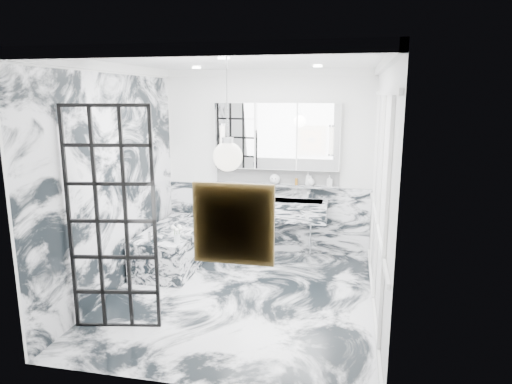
% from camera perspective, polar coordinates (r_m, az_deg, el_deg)
% --- Properties ---
extents(floor, '(3.60, 3.60, 0.00)m').
position_cam_1_polar(floor, '(5.75, -1.96, -12.92)').
color(floor, white).
rests_on(floor, ground).
extents(ceiling, '(3.60, 3.60, 0.00)m').
position_cam_1_polar(ceiling, '(5.23, -2.19, 16.12)').
color(ceiling, white).
rests_on(ceiling, wall_back).
extents(wall_back, '(3.60, 0.00, 3.60)m').
position_cam_1_polar(wall_back, '(7.05, 1.44, 3.66)').
color(wall_back, white).
rests_on(wall_back, floor).
extents(wall_front, '(3.60, 0.00, 3.60)m').
position_cam_1_polar(wall_front, '(3.64, -8.89, -4.47)').
color(wall_front, white).
rests_on(wall_front, floor).
extents(wall_left, '(0.00, 3.60, 3.60)m').
position_cam_1_polar(wall_left, '(5.90, -17.33, 1.47)').
color(wall_left, white).
rests_on(wall_left, floor).
extents(wall_right, '(0.00, 3.60, 3.60)m').
position_cam_1_polar(wall_right, '(5.18, 15.39, 0.16)').
color(wall_right, white).
rests_on(wall_right, floor).
extents(marble_clad_back, '(3.18, 0.05, 1.05)m').
position_cam_1_polar(marble_clad_back, '(7.21, 1.37, -3.27)').
color(marble_clad_back, white).
rests_on(marble_clad_back, floor).
extents(marble_clad_left, '(0.02, 3.56, 2.68)m').
position_cam_1_polar(marble_clad_left, '(5.91, -17.17, 0.89)').
color(marble_clad_left, white).
rests_on(marble_clad_left, floor).
extents(panel_molding, '(0.03, 3.40, 2.30)m').
position_cam_1_polar(panel_molding, '(5.20, 15.11, -0.91)').
color(panel_molding, white).
rests_on(panel_molding, floor).
extents(soap_bottle_a, '(0.10, 0.10, 0.21)m').
position_cam_1_polar(soap_bottle_a, '(6.91, 6.51, 1.67)').
color(soap_bottle_a, '#8C5919').
rests_on(soap_bottle_a, ledge).
extents(soap_bottle_b, '(0.09, 0.09, 0.17)m').
position_cam_1_polar(soap_bottle_b, '(6.89, 9.16, 1.41)').
color(soap_bottle_b, '#4C4C51').
rests_on(soap_bottle_b, ledge).
extents(soap_bottle_c, '(0.13, 0.13, 0.15)m').
position_cam_1_polar(soap_bottle_c, '(6.91, 6.86, 1.45)').
color(soap_bottle_c, silver).
rests_on(soap_bottle_c, ledge).
extents(face_pot, '(0.16, 0.16, 0.16)m').
position_cam_1_polar(face_pot, '(6.98, 2.35, 1.61)').
color(face_pot, white).
rests_on(face_pot, ledge).
extents(amber_bottle, '(0.04, 0.04, 0.10)m').
position_cam_1_polar(amber_bottle, '(6.94, 5.06, 1.30)').
color(amber_bottle, '#8C5919').
rests_on(amber_bottle, ledge).
extents(flower_vase, '(0.08, 0.08, 0.12)m').
position_cam_1_polar(flower_vase, '(6.00, -9.83, -5.78)').
color(flower_vase, silver).
rests_on(flower_vase, bathtub).
extents(crittall_door, '(0.87, 0.20, 2.33)m').
position_cam_1_polar(crittall_door, '(4.89, -17.59, -3.49)').
color(crittall_door, black).
rests_on(crittall_door, floor).
extents(artwork, '(0.54, 0.05, 0.54)m').
position_cam_1_polar(artwork, '(3.55, -2.83, -4.00)').
color(artwork, '#B57012').
rests_on(artwork, wall_front).
extents(pendant_light, '(0.26, 0.26, 0.26)m').
position_cam_1_polar(pendant_light, '(4.05, -3.55, 4.44)').
color(pendant_light, white).
rests_on(pendant_light, ceiling).
extents(trough_sink, '(1.60, 0.45, 0.30)m').
position_cam_1_polar(trough_sink, '(6.92, 2.27, -2.17)').
color(trough_sink, silver).
rests_on(trough_sink, wall_back).
extents(ledge, '(1.90, 0.14, 0.04)m').
position_cam_1_polar(ledge, '(7.00, 2.52, 0.86)').
color(ledge, silver).
rests_on(ledge, wall_back).
extents(subway_tile, '(1.90, 0.03, 0.23)m').
position_cam_1_polar(subway_tile, '(7.04, 2.61, 2.03)').
color(subway_tile, white).
rests_on(subway_tile, wall_back).
extents(mirror_cabinet, '(1.90, 0.16, 1.00)m').
position_cam_1_polar(mirror_cabinet, '(6.90, 2.58, 6.98)').
color(mirror_cabinet, white).
rests_on(mirror_cabinet, wall_back).
extents(sconce_left, '(0.07, 0.07, 0.40)m').
position_cam_1_polar(sconce_left, '(6.99, -4.24, 6.70)').
color(sconce_left, white).
rests_on(sconce_left, mirror_cabinet).
extents(sconce_right, '(0.07, 0.07, 0.40)m').
position_cam_1_polar(sconce_right, '(6.73, 9.39, 6.36)').
color(sconce_right, white).
rests_on(sconce_right, mirror_cabinet).
extents(bathtub, '(0.75, 1.65, 0.55)m').
position_cam_1_polar(bathtub, '(6.78, -9.90, -6.64)').
color(bathtub, silver).
rests_on(bathtub, floor).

